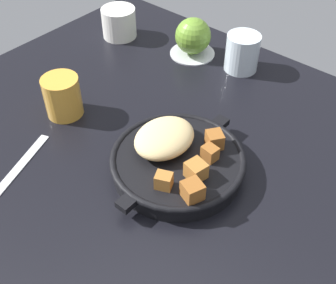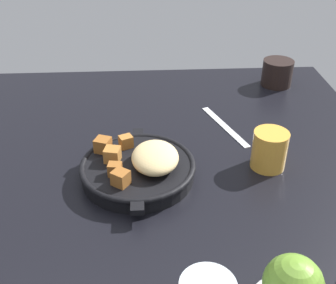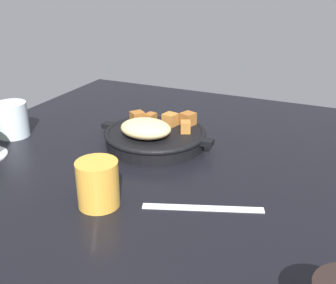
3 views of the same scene
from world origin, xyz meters
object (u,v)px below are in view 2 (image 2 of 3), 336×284
Objects in this scene: cast_iron_skillet at (139,167)px; butter_knife at (225,126)px; red_apple at (293,284)px; coffee_mug_dark at (277,73)px; juice_glass_amber at (269,150)px.

butter_knife is (-19.06, 20.46, -2.38)cm from cast_iron_skillet.
butter_knife is (-50.16, -0.35, -4.56)cm from red_apple.
coffee_mug_dark is at bearing 165.84° from red_apple.
juice_glass_amber reaches higher than coffee_mug_dark.
butter_knife is 18.10cm from juice_glass_amber.
red_apple is 50.37cm from butter_knife.
juice_glass_amber is (39.59, -12.74, 0.36)cm from coffee_mug_dark.
red_apple is 1.02× the size of juice_glass_amber.
cast_iron_skillet is 26.69cm from juice_glass_amber.
red_apple is 0.96× the size of coffee_mug_dark.
cast_iron_skillet is 3.30× the size of red_apple.
cast_iron_skillet is at bearing -43.06° from coffee_mug_dark.
red_apple is at bearing -20.01° from butter_knife.
cast_iron_skillet is 57.54cm from coffee_mug_dark.
red_apple reaches higher than juice_glass_amber.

